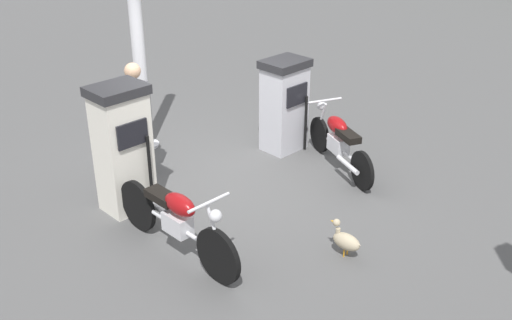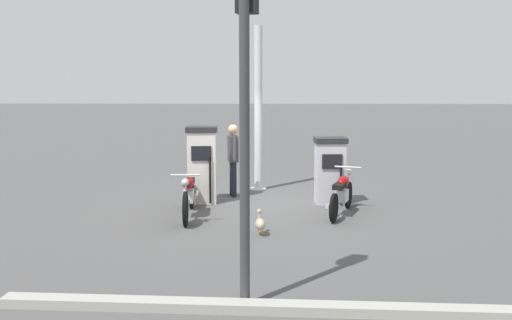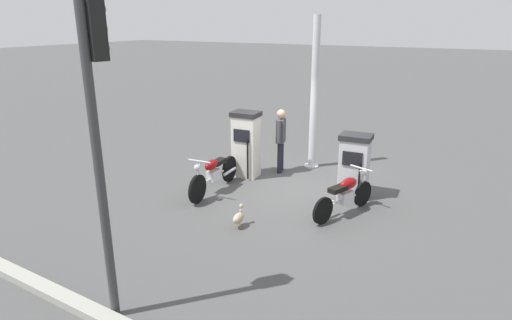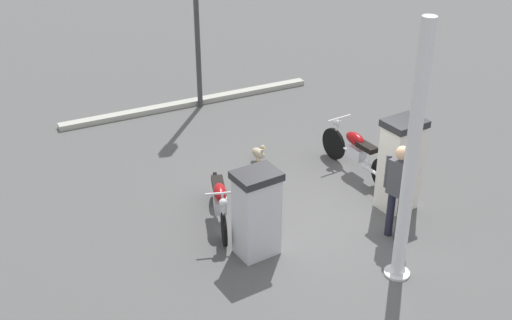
# 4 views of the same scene
# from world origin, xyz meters

# --- Properties ---
(ground_plane) EXTENTS (120.00, 120.00, 0.00)m
(ground_plane) POSITION_xyz_m (0.00, 0.00, 0.00)
(ground_plane) COLOR #4C4C4C
(fuel_pump_near) EXTENTS (0.59, 0.72, 1.71)m
(fuel_pump_near) POSITION_xyz_m (-0.24, -1.42, 0.87)
(fuel_pump_near) COLOR silver
(fuel_pump_near) RESTS_ON ground
(fuel_pump_far) EXTENTS (0.60, 0.73, 1.48)m
(fuel_pump_far) POSITION_xyz_m (-0.24, 1.42, 0.75)
(fuel_pump_far) COLOR silver
(fuel_pump_far) RESTS_ON ground
(motorcycle_near_pump) EXTENTS (2.16, 0.56, 0.97)m
(motorcycle_near_pump) POSITION_xyz_m (1.10, -1.53, 0.47)
(motorcycle_near_pump) COLOR black
(motorcycle_near_pump) RESTS_ON ground
(motorcycle_far_pump) EXTENTS (1.81, 0.85, 0.92)m
(motorcycle_far_pump) POSITION_xyz_m (0.81, 1.56, 0.46)
(motorcycle_far_pump) COLOR black
(motorcycle_far_pump) RESTS_ON ground
(attendant_person) EXTENTS (0.57, 0.28, 1.70)m
(attendant_person) POSITION_xyz_m (-0.97, -0.78, 0.98)
(attendant_person) COLOR #1E1E2D
(attendant_person) RESTS_ON ground
(wandering_duck) EXTENTS (0.44, 0.22, 0.44)m
(wandering_duck) POSITION_xyz_m (2.41, -0.07, 0.21)
(wandering_duck) COLOR tan
(wandering_duck) RESTS_ON ground
(canopy_support_pole) EXTENTS (0.40, 0.40, 4.05)m
(canopy_support_pole) POSITION_xyz_m (-1.77, -0.20, 1.95)
(canopy_support_pole) COLOR silver
(canopy_support_pole) RESTS_ON ground
(road_edge_kerb) EXTENTS (0.49, 6.24, 0.12)m
(road_edge_kerb) POSITION_xyz_m (5.73, 0.00, 0.06)
(road_edge_kerb) COLOR #9E9E93
(road_edge_kerb) RESTS_ON ground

